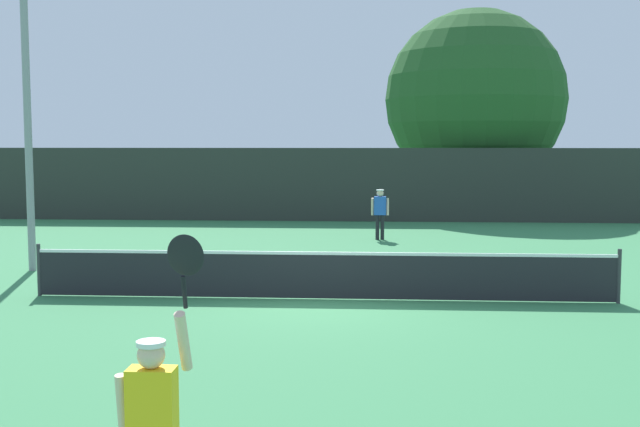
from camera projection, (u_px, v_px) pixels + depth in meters
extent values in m
plane|color=#387F4C|center=(322.00, 299.00, 15.69)|extent=(120.00, 120.00, 0.00)
cube|color=#232328|center=(322.00, 276.00, 15.64)|extent=(11.61, 0.03, 0.91)
cube|color=white|center=(322.00, 253.00, 15.60)|extent=(11.61, 0.04, 0.06)
cylinder|color=#333338|center=(39.00, 270.00, 16.01)|extent=(0.08, 0.08, 1.07)
cylinder|color=#333338|center=(619.00, 276.00, 15.26)|extent=(0.08, 0.08, 1.07)
cube|color=#2D332D|center=(347.00, 185.00, 30.91)|extent=(32.89, 0.12, 2.90)
cube|color=yellow|center=(152.00, 404.00, 6.22)|extent=(0.38, 0.22, 0.58)
sphere|color=beige|center=(151.00, 355.00, 6.18)|extent=(0.22, 0.22, 0.22)
cylinder|color=white|center=(151.00, 343.00, 6.17)|extent=(0.23, 0.23, 0.04)
cylinder|color=beige|center=(123.00, 407.00, 6.24)|extent=(0.09, 0.17, 0.55)
cylinder|color=beige|center=(183.00, 341.00, 6.24)|extent=(0.09, 0.31, 0.53)
cylinder|color=black|center=(184.00, 292.00, 6.26)|extent=(0.04, 0.11, 0.28)
ellipsoid|color=black|center=(186.00, 255.00, 6.29)|extent=(0.30, 0.13, 0.36)
cube|color=blue|center=(380.00, 206.00, 25.13)|extent=(0.38, 0.22, 0.59)
sphere|color=beige|center=(380.00, 193.00, 25.09)|extent=(0.23, 0.23, 0.23)
cylinder|color=white|center=(380.00, 190.00, 25.09)|extent=(0.24, 0.24, 0.04)
cylinder|color=black|center=(377.00, 227.00, 25.20)|extent=(0.12, 0.12, 0.80)
cylinder|color=black|center=(382.00, 227.00, 25.19)|extent=(0.12, 0.12, 0.80)
cylinder|color=beige|center=(373.00, 207.00, 25.15)|extent=(0.09, 0.17, 0.56)
cylinder|color=beige|center=(388.00, 207.00, 25.12)|extent=(0.09, 0.16, 0.56)
sphere|color=#CCE033|center=(221.00, 276.00, 18.23)|extent=(0.07, 0.07, 0.07)
cylinder|color=gray|center=(27.00, 113.00, 18.85)|extent=(0.18, 0.18, 7.66)
cylinder|color=brown|center=(474.00, 190.00, 34.93)|extent=(0.56, 0.56, 2.03)
sphere|color=#235123|center=(475.00, 100.00, 34.57)|extent=(7.92, 7.92, 7.92)
cube|color=navy|center=(557.00, 198.00, 35.59)|extent=(2.15, 4.31, 0.90)
cube|color=#2D333D|center=(559.00, 181.00, 35.22)|extent=(1.83, 2.30, 0.64)
cylinder|color=black|center=(531.00, 202.00, 37.06)|extent=(0.22, 0.60, 0.60)
cylinder|color=black|center=(568.00, 202.00, 36.95)|extent=(0.22, 0.60, 0.60)
cylinder|color=black|center=(544.00, 207.00, 34.28)|extent=(0.22, 0.60, 0.60)
cylinder|color=black|center=(584.00, 207.00, 34.17)|extent=(0.22, 0.60, 0.60)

